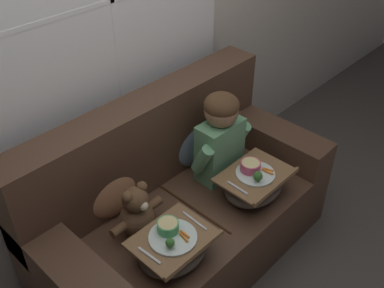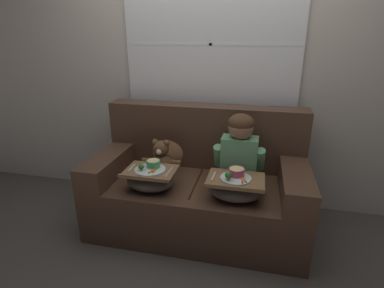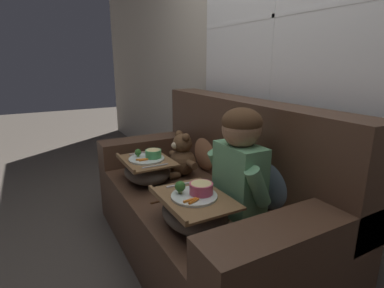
{
  "view_description": "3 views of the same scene",
  "coord_description": "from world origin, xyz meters",
  "px_view_note": "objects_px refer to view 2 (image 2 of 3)",
  "views": [
    {
      "loc": [
        -1.34,
        -1.32,
        2.27
      ],
      "look_at": [
        0.14,
        0.09,
        0.77
      ],
      "focal_mm": 42.0,
      "sensor_mm": 36.0,
      "label": 1
    },
    {
      "loc": [
        0.46,
        -2.21,
        1.59
      ],
      "look_at": [
        -0.06,
        0.07,
        0.74
      ],
      "focal_mm": 28.0,
      "sensor_mm": 36.0,
      "label": 2
    },
    {
      "loc": [
        1.49,
        -0.88,
        1.24
      ],
      "look_at": [
        -0.02,
        -0.05,
        0.77
      ],
      "focal_mm": 28.0,
      "sensor_mm": 36.0,
      "label": 3
    }
  ],
  "objects_px": {
    "throw_pillow_behind_child": "(241,152)",
    "child_figure": "(240,146)",
    "couch": "(199,185)",
    "lap_tray_teddy": "(151,178)",
    "lap_tray_child": "(235,187)",
    "teddy_bear": "(161,160)",
    "throw_pillow_behind_teddy": "(169,146)"
  },
  "relations": [
    {
      "from": "throw_pillow_behind_child",
      "to": "child_figure",
      "type": "xyz_separation_m",
      "value": [
        -0.0,
        -0.21,
        0.13
      ]
    },
    {
      "from": "couch",
      "to": "lap_tray_teddy",
      "type": "relative_size",
      "value": 4.47
    },
    {
      "from": "lap_tray_child",
      "to": "couch",
      "type": "bearing_deg",
      "value": 137.49
    },
    {
      "from": "throw_pillow_behind_child",
      "to": "teddy_bear",
      "type": "height_order",
      "value": "throw_pillow_behind_child"
    },
    {
      "from": "lap_tray_child",
      "to": "teddy_bear",
      "type": "bearing_deg",
      "value": 157.97
    },
    {
      "from": "couch",
      "to": "throw_pillow_behind_child",
      "type": "height_order",
      "value": "couch"
    },
    {
      "from": "couch",
      "to": "teddy_bear",
      "type": "relative_size",
      "value": 5.13
    },
    {
      "from": "teddy_bear",
      "to": "throw_pillow_behind_teddy",
      "type": "bearing_deg",
      "value": 90.05
    },
    {
      "from": "child_figure",
      "to": "couch",
      "type": "bearing_deg",
      "value": 174.48
    },
    {
      "from": "throw_pillow_behind_child",
      "to": "lap_tray_child",
      "type": "height_order",
      "value": "throw_pillow_behind_child"
    },
    {
      "from": "throw_pillow_behind_child",
      "to": "teddy_bear",
      "type": "xyz_separation_m",
      "value": [
        -0.66,
        -0.22,
        -0.05
      ]
    },
    {
      "from": "throw_pillow_behind_teddy",
      "to": "lap_tray_child",
      "type": "distance_m",
      "value": 0.82
    },
    {
      "from": "throw_pillow_behind_teddy",
      "to": "couch",
      "type": "bearing_deg",
      "value": -29.04
    },
    {
      "from": "lap_tray_child",
      "to": "throw_pillow_behind_teddy",
      "type": "bearing_deg",
      "value": 143.65
    },
    {
      "from": "throw_pillow_behind_child",
      "to": "lap_tray_child",
      "type": "bearing_deg",
      "value": -90.05
    },
    {
      "from": "lap_tray_child",
      "to": "child_figure",
      "type": "bearing_deg",
      "value": 89.92
    },
    {
      "from": "teddy_bear",
      "to": "lap_tray_teddy",
      "type": "relative_size",
      "value": 0.87
    },
    {
      "from": "throw_pillow_behind_child",
      "to": "couch",
      "type": "bearing_deg",
      "value": -150.96
    },
    {
      "from": "lap_tray_teddy",
      "to": "lap_tray_child",
      "type": "bearing_deg",
      "value": -0.03
    },
    {
      "from": "teddy_bear",
      "to": "lap_tray_teddy",
      "type": "height_order",
      "value": "teddy_bear"
    },
    {
      "from": "child_figure",
      "to": "lap_tray_child",
      "type": "xyz_separation_m",
      "value": [
        -0.0,
        -0.27,
        -0.23
      ]
    },
    {
      "from": "couch",
      "to": "throw_pillow_behind_teddy",
      "type": "distance_m",
      "value": 0.47
    },
    {
      "from": "throw_pillow_behind_child",
      "to": "child_figure",
      "type": "relative_size",
      "value": 0.69
    },
    {
      "from": "lap_tray_child",
      "to": "lap_tray_teddy",
      "type": "distance_m",
      "value": 0.66
    },
    {
      "from": "throw_pillow_behind_teddy",
      "to": "throw_pillow_behind_child",
      "type": "bearing_deg",
      "value": 0.0
    },
    {
      "from": "lap_tray_child",
      "to": "throw_pillow_behind_child",
      "type": "bearing_deg",
      "value": 89.95
    },
    {
      "from": "throw_pillow_behind_teddy",
      "to": "lap_tray_child",
      "type": "relative_size",
      "value": 0.86
    },
    {
      "from": "throw_pillow_behind_teddy",
      "to": "teddy_bear",
      "type": "relative_size",
      "value": 1.05
    },
    {
      "from": "teddy_bear",
      "to": "lap_tray_child",
      "type": "bearing_deg",
      "value": -22.03
    },
    {
      "from": "couch",
      "to": "lap_tray_teddy",
      "type": "xyz_separation_m",
      "value": [
        -0.33,
        -0.3,
        0.18
      ]
    },
    {
      "from": "teddy_bear",
      "to": "lap_tray_child",
      "type": "distance_m",
      "value": 0.71
    },
    {
      "from": "child_figure",
      "to": "lap_tray_teddy",
      "type": "height_order",
      "value": "child_figure"
    }
  ]
}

